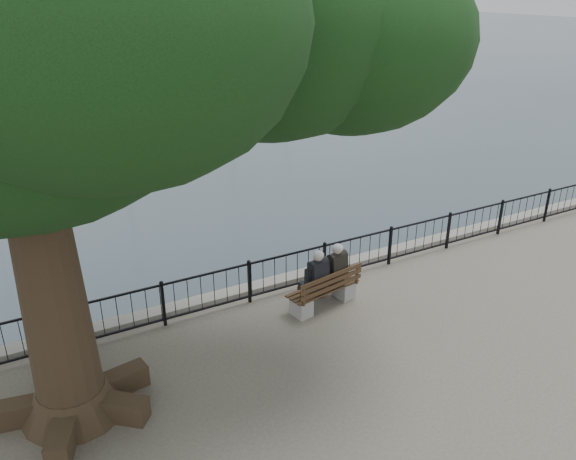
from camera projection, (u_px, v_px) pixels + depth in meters
harbor at (278, 300)px, 13.96m from camera, size 260.00×260.00×1.20m
railing at (288, 271)px, 13.13m from camera, size 22.06×0.06×1.00m
bench at (324, 294)px, 12.61m from camera, size 1.84×0.82×0.94m
person_left at (314, 281)px, 12.40m from camera, size 0.49×0.78×1.49m
person_right at (332, 274)px, 12.72m from camera, size 0.49×0.78×1.49m
tree at (72, 14)px, 7.58m from camera, size 11.81×8.25×9.64m
lion_monument at (62, 47)px, 51.80m from camera, size 6.38×6.38×9.31m
sailboat_b at (123, 154)px, 26.50m from camera, size 3.53×5.54×12.21m
sailboat_c at (230, 124)px, 32.39m from camera, size 2.10×5.16×9.98m
sailboat_d at (284, 105)px, 37.36m from camera, size 2.72×5.08×9.12m
sailboat_f at (91, 103)px, 37.87m from camera, size 2.56×5.65×10.56m
sailboat_g at (149, 85)px, 44.75m from camera, size 2.72×5.97×11.54m
far_shore at (193, 10)px, 85.19m from camera, size 30.00×8.60×9.18m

